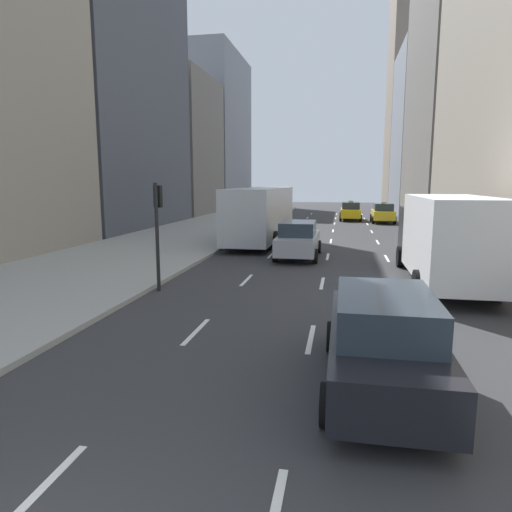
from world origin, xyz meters
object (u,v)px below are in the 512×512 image
object	(u,v)px
sedan_black_near	(298,239)
city_bus	(262,212)
traffic_light_pole	(158,219)
taxi_second	(350,211)
sedan_silver_behind	(383,339)
taxi_lead	(383,213)
box_truck	(445,237)

from	to	relation	value
sedan_black_near	city_bus	distance (m)	6.47
traffic_light_pole	taxi_second	bearing A→B (deg)	77.27
taxi_second	sedan_silver_behind	bearing A→B (deg)	-90.00
taxi_second	sedan_black_near	size ratio (longest dim) A/B	0.90
taxi_lead	taxi_second	distance (m)	3.48
sedan_black_near	traffic_light_pole	distance (m)	8.67
taxi_lead	traffic_light_pole	bearing A→B (deg)	-108.95
taxi_second	box_truck	world-z (taller)	box_truck
sedan_silver_behind	traffic_light_pole	world-z (taller)	traffic_light_pole
box_truck	city_bus	bearing A→B (deg)	128.41
taxi_lead	sedan_black_near	xyz separation A→B (m)	(-5.60, -20.25, 0.02)
taxi_lead	sedan_black_near	size ratio (longest dim) A/B	0.90
sedan_silver_behind	box_truck	bearing A→B (deg)	72.62
taxi_lead	sedan_black_near	world-z (taller)	taxi_lead
sedan_black_near	traffic_light_pole	size ratio (longest dim) A/B	1.36
taxi_lead	box_truck	size ratio (longest dim) A/B	0.52
sedan_silver_behind	taxi_lead	bearing A→B (deg)	85.30
traffic_light_pole	sedan_silver_behind	bearing A→B (deg)	-42.74
taxi_lead	box_truck	world-z (taller)	box_truck
sedan_silver_behind	traffic_light_pole	xyz separation A→B (m)	(-6.75, 6.24, 1.51)
taxi_second	traffic_light_pole	bearing A→B (deg)	-102.73
taxi_second	city_bus	size ratio (longest dim) A/B	0.38
taxi_lead	taxi_second	world-z (taller)	same
city_bus	traffic_light_pole	world-z (taller)	traffic_light_pole
sedan_black_near	box_truck	world-z (taller)	box_truck
taxi_lead	sedan_silver_behind	distance (m)	34.17
box_truck	traffic_light_pole	world-z (taller)	traffic_light_pole
sedan_silver_behind	city_bus	xyz separation A→B (m)	(-5.61, 19.56, 0.88)
taxi_lead	city_bus	bearing A→B (deg)	-120.12
taxi_second	sedan_black_near	bearing A→B (deg)	-97.15
sedan_black_near	city_bus	world-z (taller)	city_bus
taxi_lead	box_truck	xyz separation A→B (m)	(0.00, -25.11, 0.83)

